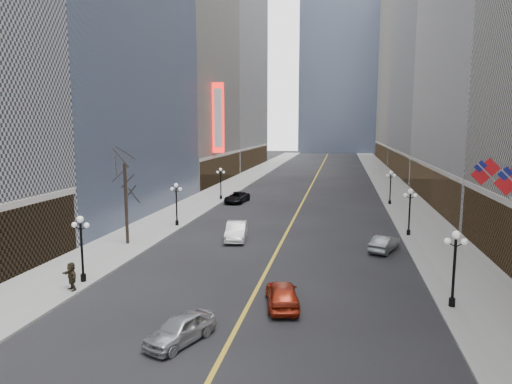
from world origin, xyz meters
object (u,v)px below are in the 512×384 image
at_px(car_nb_far, 237,197).
at_px(streetlamp_east_3, 390,184).
at_px(streetlamp_west_1, 81,242).
at_px(car_sb_far, 384,243).
at_px(streetlamp_east_2, 410,207).
at_px(car_sb_mid, 282,294).
at_px(streetlamp_west_3, 221,180).
at_px(streetlamp_west_2, 176,200).
at_px(car_nb_mid, 236,231).
at_px(car_nb_near, 180,329).
at_px(streetlamp_east_1, 455,261).

bearing_deg(car_nb_far, streetlamp_east_3, 10.67).
bearing_deg(streetlamp_west_1, car_sb_far, 30.04).
xyz_separation_m(streetlamp_east_2, car_nb_far, (-20.80, 16.22, -2.16)).
bearing_deg(streetlamp_east_3, car_nb_far, -175.12).
xyz_separation_m(streetlamp_west_1, car_sb_mid, (13.80, -1.51, -2.13)).
distance_m(streetlamp_east_3, streetlamp_west_3, 23.60).
height_order(streetlamp_west_2, streetlamp_west_3, same).
xyz_separation_m(streetlamp_east_2, streetlamp_west_3, (-23.60, 18.00, 0.00)).
distance_m(streetlamp_west_2, streetlamp_west_3, 18.00).
relative_size(streetlamp_east_2, car_sb_far, 1.07).
height_order(streetlamp_east_2, car_nb_mid, streetlamp_east_2).
height_order(streetlamp_west_1, car_nb_near, streetlamp_west_1).
distance_m(streetlamp_east_2, streetlamp_west_3, 29.68).
relative_size(streetlamp_west_1, car_nb_mid, 0.88).
bearing_deg(car_nb_far, streetlamp_west_2, -94.00).
bearing_deg(car_sb_far, streetlamp_west_2, 6.04).
distance_m(streetlamp_east_2, car_nb_mid, 16.82).
relative_size(streetlamp_east_1, car_sb_mid, 1.00).
bearing_deg(car_nb_near, streetlamp_west_1, 166.78).
bearing_deg(car_nb_near, streetlamp_west_2, 133.76).
xyz_separation_m(streetlamp_east_1, car_nb_near, (-14.15, -6.92, -2.20)).
distance_m(streetlamp_east_3, streetlamp_west_2, 29.68).
relative_size(car_nb_near, car_sb_far, 0.98).
height_order(streetlamp_west_1, car_nb_mid, streetlamp_west_1).
relative_size(streetlamp_east_3, car_nb_near, 1.10).
height_order(car_nb_near, car_nb_far, car_nb_far).
bearing_deg(car_sb_mid, streetlamp_west_2, -66.81).
bearing_deg(car_nb_far, car_nb_mid, -71.38).
relative_size(streetlamp_east_3, car_sb_far, 1.07).
bearing_deg(streetlamp_east_1, car_sb_far, 103.11).
xyz_separation_m(streetlamp_west_3, car_nb_mid, (7.49, -22.37, -2.05)).
bearing_deg(streetlamp_east_1, streetlamp_west_3, 123.25).
xyz_separation_m(streetlamp_east_3, car_nb_near, (-14.15, -42.92, -2.20)).
distance_m(streetlamp_west_1, car_sb_far, 24.13).
xyz_separation_m(car_nb_near, car_nb_mid, (-1.96, 20.55, 0.14)).
relative_size(streetlamp_east_1, streetlamp_west_1, 1.00).
height_order(streetlamp_east_1, car_nb_near, streetlamp_east_1).
bearing_deg(streetlamp_west_1, car_sb_mid, -6.24).
height_order(streetlamp_east_1, streetlamp_east_3, same).
relative_size(streetlamp_west_2, car_nb_near, 1.10).
xyz_separation_m(streetlamp_east_2, streetlamp_west_2, (-23.60, 0.00, 0.00)).
height_order(streetlamp_east_3, car_nb_near, streetlamp_east_3).
distance_m(streetlamp_east_1, streetlamp_east_2, 18.00).
height_order(streetlamp_west_1, car_nb_far, streetlamp_west_1).
bearing_deg(car_nb_near, car_sb_mid, 74.19).
relative_size(streetlamp_east_2, car_nb_near, 1.10).
relative_size(streetlamp_east_2, car_sb_mid, 1.00).
distance_m(streetlamp_east_3, car_nb_far, 20.99).
distance_m(streetlamp_east_3, streetlamp_west_1, 43.05).
bearing_deg(car_sb_mid, car_nb_near, 39.11).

